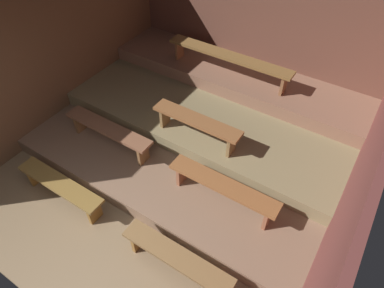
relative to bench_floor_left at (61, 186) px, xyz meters
The scene contains 13 objects.
ground 1.90m from the bench_floor_left, 57.23° to the left, with size 5.60×5.60×0.08m, color #7D6649.
wall_back 4.25m from the bench_floor_left, 75.83° to the left, with size 5.60×0.06×2.69m, color brown.
wall_left 2.36m from the bench_floor_left, 132.17° to the left, with size 0.06×5.60×2.69m, color brown.
wall_right 3.92m from the bench_floor_left, 24.51° to the left, with size 0.06×5.60×2.69m, color brown.
platform_lower 2.37m from the bench_floor_left, 64.66° to the left, with size 4.80×3.67×0.24m, color brown.
platform_middle 2.90m from the bench_floor_left, 69.59° to the left, with size 4.80×2.51×0.24m, color olive.
platform_upper 3.58m from the bench_floor_left, 73.55° to the left, with size 4.80×1.10×0.24m, color brown.
bench_floor_left is the anchor object (origin of this frame).
bench_floor_right 2.02m from the bench_floor_left, ahead, with size 1.48×0.27×0.39m.
bench_lower_left 1.10m from the bench_floor_left, 90.89° to the left, with size 1.58×0.27×0.39m.
bench_lower_right 2.31m from the bench_floor_left, 27.79° to the left, with size 1.58×0.27×0.39m.
bench_middle_center 2.17m from the bench_floor_left, 55.87° to the left, with size 1.44×0.27×0.39m.
bench_upper_center 3.46m from the bench_floor_left, 74.68° to the left, with size 2.34×0.27×0.39m.
Camera 1 is at (2.20, -0.68, 4.18)m, focal length 31.94 mm.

